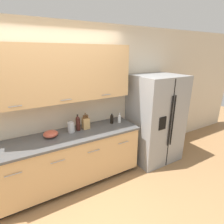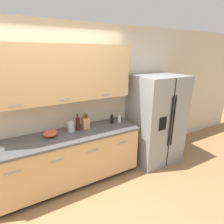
{
  "view_description": "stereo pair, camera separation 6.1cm",
  "coord_description": "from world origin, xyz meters",
  "views": [
    {
      "loc": [
        -0.53,
        -1.53,
        2.13
      ],
      "look_at": [
        0.9,
        0.97,
        1.15
      ],
      "focal_mm": 28.0,
      "sensor_mm": 36.0,
      "label": 1
    },
    {
      "loc": [
        -0.48,
        -1.56,
        2.13
      ],
      "look_at": [
        0.9,
        0.97,
        1.15
      ],
      "focal_mm": 28.0,
      "sensor_mm": 36.0,
      "label": 2
    }
  ],
  "objects": [
    {
      "name": "refrigerator",
      "position": [
        1.86,
        0.89,
        0.87
      ],
      "size": [
        0.94,
        0.82,
        1.74
      ],
      "color": "gray",
      "rests_on": "ground_plane"
    },
    {
      "name": "soap_dispenser",
      "position": [
        1.09,
        1.03,
        0.97
      ],
      "size": [
        0.06,
        0.06,
        0.18
      ],
      "color": "white",
      "rests_on": "counter_unit"
    },
    {
      "name": "counter_unit",
      "position": [
        0.12,
        0.97,
        0.46
      ],
      "size": [
        2.31,
        0.64,
        0.9
      ],
      "color": "black",
      "rests_on": "ground_plane"
    },
    {
      "name": "steel_canister",
      "position": [
        0.19,
        1.06,
        0.99
      ],
      "size": [
        0.11,
        0.11,
        0.19
      ],
      "color": "#B7B7BA",
      "rests_on": "counter_unit"
    },
    {
      "name": "mixing_bowl",
      "position": [
        -0.14,
        1.04,
        0.95
      ],
      "size": [
        0.22,
        0.22,
        0.1
      ],
      "color": "#B24C38",
      "rests_on": "counter_unit"
    },
    {
      "name": "wine_bottle",
      "position": [
        0.31,
        1.07,
        1.03
      ],
      "size": [
        0.07,
        0.07,
        0.28
      ],
      "color": "#3D1914",
      "rests_on": "counter_unit"
    },
    {
      "name": "knife_block",
      "position": [
        0.45,
        1.07,
        1.0
      ],
      "size": [
        0.11,
        0.11,
        0.27
      ],
      "color": "tan",
      "rests_on": "counter_unit"
    },
    {
      "name": "wall_back",
      "position": [
        0.04,
        1.26,
        1.47
      ],
      "size": [
        10.0,
        0.39,
        2.6
      ],
      "color": "beige",
      "rests_on": "ground_plane"
    },
    {
      "name": "oil_bottle",
      "position": [
        0.95,
        1.05,
        0.99
      ],
      "size": [
        0.06,
        0.06,
        0.18
      ],
      "color": "black",
      "rests_on": "counter_unit"
    }
  ]
}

